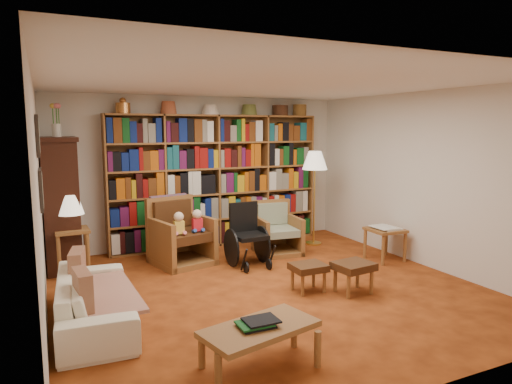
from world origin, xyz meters
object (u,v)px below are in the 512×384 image
sofa (95,300)px  side_table_lamp (72,241)px  floor_lamp (315,164)px  armchair_sage (275,233)px  armchair_leather (180,236)px  footstool_b (354,268)px  footstool_a (308,269)px  side_table_papers (385,234)px  coffee_table (260,331)px  wheelchair (247,237)px

sofa → side_table_lamp: (-0.10, 1.82, 0.21)m
sofa → floor_lamp: bearing=-60.4°
side_table_lamp → armchair_sage: bearing=-3.1°
armchair_sage → floor_lamp: size_ratio=0.51×
sofa → armchair_leather: 2.25m
sofa → footstool_b: bearing=-93.9°
side_table_lamp → armchair_sage: size_ratio=0.77×
floor_lamp → footstool_a: floor_lamp is taller
side_table_papers → footstool_b: bearing=-143.9°
armchair_sage → sofa: bearing=-150.4°
armchair_leather → coffee_table: 3.25m
side_table_papers → footstool_b: (-1.28, -0.93, -0.10)m
side_table_papers → coffee_table: (-3.05, -2.02, -0.09)m
armchair_sage → side_table_papers: 1.70m
side_table_lamp → coffee_table: 3.52m
armchair_sage → footstool_b: armchair_sage is taller
sofa → armchair_sage: 3.35m
armchair_leather → side_table_papers: (2.82, -1.22, 0.01)m
sofa → wheelchair: bearing=-57.5°
wheelchair → armchair_sage: bearing=32.2°
footstool_b → wheelchair: bearing=113.0°
sofa → armchair_leather: size_ratio=1.80×
wheelchair → floor_lamp: 1.89m
armchair_leather → side_table_lamp: bearing=178.1°
coffee_table → wheelchair: bearing=68.2°
sofa → wheelchair: (2.23, 1.23, 0.15)m
side_table_papers → armchair_leather: bearing=156.6°
side_table_papers → sofa: bearing=-172.6°
floor_lamp → footstool_b: size_ratio=3.29×
armchair_leather → armchair_sage: 1.54m
sofa → floor_lamp: (3.74, 1.82, 1.12)m
side_table_lamp → armchair_leather: (1.48, -0.05, -0.07)m
side_table_lamp → armchair_sage: 3.02m
side_table_lamp → footstool_a: bearing=-37.1°
sofa → wheelchair: wheelchair is taller
footstool_b → footstool_a: bearing=149.5°
side_table_lamp → floor_lamp: 3.95m
armchair_sage → floor_lamp: 1.36m
armchair_leather → footstool_a: 2.17m
armchair_leather → footstool_a: bearing=-60.3°
sofa → armchair_sage: bearing=-56.7°
side_table_lamp → armchair_leather: armchair_leather is taller
wheelchair → side_table_papers: bearing=-19.0°
armchair_sage → footstool_a: armchair_sage is taller
wheelchair → footstool_a: bearing=-80.6°
armchair_sage → armchair_leather: bearing=175.8°
sofa → footstool_b: sofa is taller
wheelchair → armchair_leather: bearing=147.6°
armchair_leather → floor_lamp: bearing=1.4°
side_table_lamp → wheelchair: bearing=-14.2°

